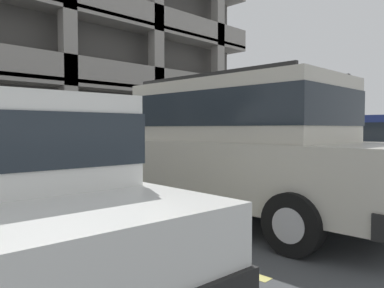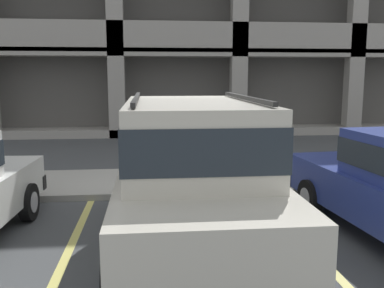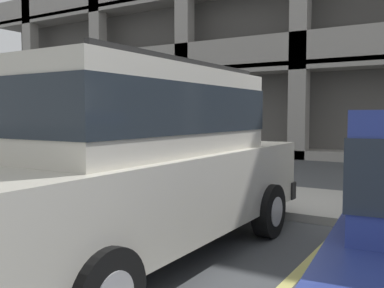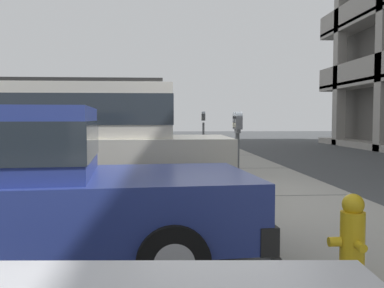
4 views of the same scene
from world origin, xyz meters
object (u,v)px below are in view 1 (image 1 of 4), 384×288
at_px(parking_meter_near, 130,135).
at_px(dark_hatchback, 338,153).
at_px(silver_suv, 237,144).
at_px(fire_hydrant, 238,160).

bearing_deg(parking_meter_near, dark_hatchback, -41.16).
relative_size(silver_suv, dark_hatchback, 1.04).
xyz_separation_m(silver_suv, parking_meter_near, (-0.07, 2.54, 0.10)).
bearing_deg(fire_hydrant, dark_hatchback, -102.41).
bearing_deg(silver_suv, parking_meter_near, 91.67).
height_order(silver_suv, dark_hatchback, silver_suv).
relative_size(silver_suv, fire_hydrant, 6.83).
height_order(silver_suv, parking_meter_near, silver_suv).
height_order(silver_suv, fire_hydrant, silver_suv).
bearing_deg(fire_hydrant, silver_suv, -142.61).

